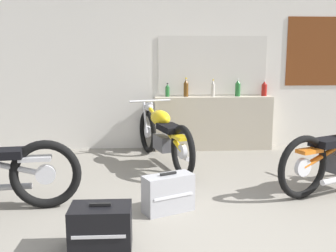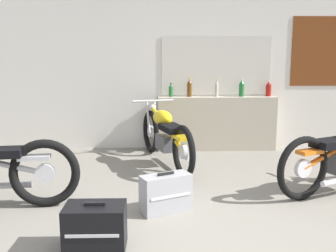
{
  "view_description": "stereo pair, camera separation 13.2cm",
  "coord_description": "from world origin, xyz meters",
  "px_view_note": "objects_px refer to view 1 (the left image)",
  "views": [
    {
      "loc": [
        -0.57,
        -2.69,
        1.48
      ],
      "look_at": [
        -0.27,
        1.69,
        0.7
      ],
      "focal_mm": 42.0,
      "sensor_mm": 36.0,
      "label": 1
    },
    {
      "loc": [
        -0.44,
        -2.7,
        1.48
      ],
      "look_at": [
        -0.27,
        1.69,
        0.7
      ],
      "focal_mm": 42.0,
      "sensor_mm": 36.0,
      "label": 2
    }
  ],
  "objects_px": {
    "bottle_right_center": "(238,88)",
    "hard_case_silver": "(168,193)",
    "motorcycle_yellow": "(163,134)",
    "bottle_center": "(213,89)",
    "bottle_rightmost": "(264,89)",
    "bottle_leftmost": "(167,91)",
    "bottle_left_center": "(186,88)",
    "hard_case_black": "(101,228)"
  },
  "relations": [
    {
      "from": "bottle_right_center",
      "to": "hard_case_black",
      "type": "distance_m",
      "value": 3.85
    },
    {
      "from": "bottle_rightmost",
      "to": "motorcycle_yellow",
      "type": "distance_m",
      "value": 1.96
    },
    {
      "from": "bottle_right_center",
      "to": "motorcycle_yellow",
      "type": "xyz_separation_m",
      "value": [
        -1.23,
        -0.83,
        -0.57
      ]
    },
    {
      "from": "bottle_leftmost",
      "to": "bottle_center",
      "type": "relative_size",
      "value": 0.79
    },
    {
      "from": "bottle_left_center",
      "to": "bottle_rightmost",
      "type": "distance_m",
      "value": 1.27
    },
    {
      "from": "bottle_leftmost",
      "to": "bottle_right_center",
      "type": "bearing_deg",
      "value": -0.73
    },
    {
      "from": "bottle_left_center",
      "to": "bottle_right_center",
      "type": "bearing_deg",
      "value": -0.54
    },
    {
      "from": "bottle_rightmost",
      "to": "motorcycle_yellow",
      "type": "height_order",
      "value": "bottle_rightmost"
    },
    {
      "from": "bottle_rightmost",
      "to": "bottle_left_center",
      "type": "bearing_deg",
      "value": -178.87
    },
    {
      "from": "motorcycle_yellow",
      "to": "hard_case_black",
      "type": "xyz_separation_m",
      "value": [
        -0.62,
        -2.45,
        -0.24
      ]
    },
    {
      "from": "bottle_leftmost",
      "to": "bottle_center",
      "type": "xyz_separation_m",
      "value": [
        0.72,
        -0.01,
        0.03
      ]
    },
    {
      "from": "motorcycle_yellow",
      "to": "bottle_center",
      "type": "bearing_deg",
      "value": 45.03
    },
    {
      "from": "hard_case_black",
      "to": "bottle_right_center",
      "type": "bearing_deg",
      "value": 60.5
    },
    {
      "from": "hard_case_silver",
      "to": "hard_case_black",
      "type": "bearing_deg",
      "value": -128.44
    },
    {
      "from": "bottle_right_center",
      "to": "motorcycle_yellow",
      "type": "distance_m",
      "value": 1.59
    },
    {
      "from": "bottle_rightmost",
      "to": "hard_case_black",
      "type": "bearing_deg",
      "value": -124.72
    },
    {
      "from": "bottle_leftmost",
      "to": "bottle_center",
      "type": "bearing_deg",
      "value": -0.63
    },
    {
      "from": "bottle_center",
      "to": "bottle_rightmost",
      "type": "distance_m",
      "value": 0.84
    },
    {
      "from": "bottle_rightmost",
      "to": "hard_case_silver",
      "type": "distance_m",
      "value": 3.21
    },
    {
      "from": "bottle_leftmost",
      "to": "hard_case_black",
      "type": "distance_m",
      "value": 3.46
    },
    {
      "from": "hard_case_black",
      "to": "bottle_center",
      "type": "bearing_deg",
      "value": 66.06
    },
    {
      "from": "bottle_left_center",
      "to": "bottle_rightmost",
      "type": "relative_size",
      "value": 1.18
    },
    {
      "from": "bottle_leftmost",
      "to": "hard_case_black",
      "type": "relative_size",
      "value": 0.45
    },
    {
      "from": "bottle_left_center",
      "to": "motorcycle_yellow",
      "type": "xyz_separation_m",
      "value": [
        -0.41,
        -0.84,
        -0.57
      ]
    },
    {
      "from": "bottle_left_center",
      "to": "bottle_center",
      "type": "distance_m",
      "value": 0.43
    },
    {
      "from": "bottle_left_center",
      "to": "bottle_rightmost",
      "type": "height_order",
      "value": "bottle_left_center"
    },
    {
      "from": "bottle_leftmost",
      "to": "hard_case_black",
      "type": "xyz_separation_m",
      "value": [
        -0.74,
        -3.29,
        -0.77
      ]
    },
    {
      "from": "bottle_right_center",
      "to": "motorcycle_yellow",
      "type": "height_order",
      "value": "bottle_right_center"
    },
    {
      "from": "bottle_leftmost",
      "to": "hard_case_black",
      "type": "height_order",
      "value": "bottle_leftmost"
    },
    {
      "from": "bottle_center",
      "to": "hard_case_black",
      "type": "bearing_deg",
      "value": -113.94
    },
    {
      "from": "hard_case_silver",
      "to": "bottle_center",
      "type": "bearing_deg",
      "value": 70.93
    },
    {
      "from": "bottle_leftmost",
      "to": "bottle_left_center",
      "type": "bearing_deg",
      "value": -1.26
    },
    {
      "from": "bottle_right_center",
      "to": "hard_case_silver",
      "type": "xyz_separation_m",
      "value": [
        -1.28,
        -2.56,
        -0.8
      ]
    },
    {
      "from": "bottle_leftmost",
      "to": "bottle_left_center",
      "type": "height_order",
      "value": "bottle_left_center"
    },
    {
      "from": "bottle_rightmost",
      "to": "bottle_leftmost",
      "type": "bearing_deg",
      "value": -179.32
    },
    {
      "from": "bottle_leftmost",
      "to": "bottle_center",
      "type": "height_order",
      "value": "bottle_center"
    },
    {
      "from": "bottle_leftmost",
      "to": "hard_case_silver",
      "type": "xyz_separation_m",
      "value": [
        -0.16,
        -2.57,
        -0.76
      ]
    },
    {
      "from": "bottle_left_center",
      "to": "hard_case_black",
      "type": "xyz_separation_m",
      "value": [
        -1.03,
        -3.29,
        -0.81
      ]
    },
    {
      "from": "bottle_left_center",
      "to": "bottle_center",
      "type": "relative_size",
      "value": 1.1
    },
    {
      "from": "hard_case_silver",
      "to": "bottle_left_center",
      "type": "bearing_deg",
      "value": 79.91
    },
    {
      "from": "bottle_center",
      "to": "hard_case_silver",
      "type": "distance_m",
      "value": 2.83
    },
    {
      "from": "bottle_center",
      "to": "bottle_rightmost",
      "type": "xyz_separation_m",
      "value": [
        0.84,
        0.03,
        -0.01
      ]
    }
  ]
}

